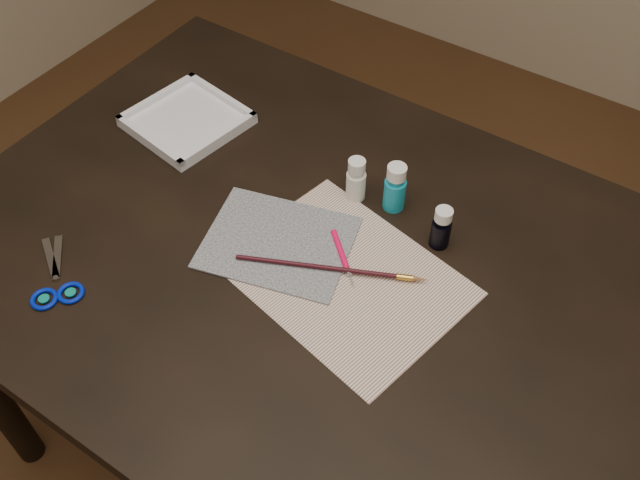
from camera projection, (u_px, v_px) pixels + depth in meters
The scene contains 11 objects.
ground at pixel (320, 454), 1.76m from camera, with size 3.50×3.50×0.02m, color #422614.
table at pixel (320, 375), 1.47m from camera, with size 1.30×0.90×0.75m, color black.
paper at pixel (345, 277), 1.16m from camera, with size 0.37×0.28×0.00m, color white.
canvas at pixel (278, 242), 1.20m from camera, with size 0.24×0.19×0.00m, color black.
paint_bottle_white at pixel (356, 179), 1.25m from camera, with size 0.03×0.03×0.09m, color white.
paint_bottle_cyan at pixel (395, 187), 1.23m from camera, with size 0.04×0.04×0.09m, color #1492B2.
paint_bottle_navy at pixel (441, 228), 1.17m from camera, with size 0.03×0.03×0.08m, color black.
paintbrush at pixel (332, 268), 1.16m from camera, with size 0.32×0.01×0.01m, color black, non-canonical shape.
craft_knife at pixel (343, 259), 1.17m from camera, with size 0.13×0.01×0.01m, color #F80A4F, non-canonical shape.
scissors at pixel (51, 272), 1.16m from camera, with size 0.17×0.09×0.01m, color silver, non-canonical shape.
palette_tray at pixel (187, 120), 1.40m from camera, with size 0.20×0.20×0.02m, color white.
Camera 1 is at (0.42, -0.62, 1.67)m, focal length 40.00 mm.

